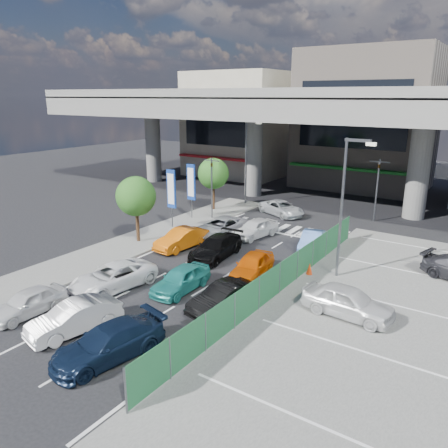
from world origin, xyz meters
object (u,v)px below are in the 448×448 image
Objects in this scene: street_lamp_left at (248,155)px; wagon_silver_front_left at (221,227)px; taxi_orange_left at (181,239)px; traffic_light_right at (378,175)px; taxi_teal_mid at (181,279)px; hatch_black_mid_right at (224,297)px; taxi_orange_right at (252,265)px; parked_sedan_white at (348,301)px; sedan_white_mid_left at (113,277)px; minivan_navy_back at (109,343)px; crossing_wagon_silver at (282,208)px; traffic_light_left at (212,173)px; van_white_back_left at (28,302)px; traffic_cone at (309,269)px; hatch_white_back_mid at (74,318)px; tree_far at (213,174)px; tree_near at (136,196)px; kei_truck_front_right at (312,241)px; signboard_far at (191,184)px; signboard_near at (171,191)px; street_lamp_right at (346,197)px; sedan_white_front_mid at (255,228)px; sedan_black_mid at (216,247)px.

street_lamp_left is 10.87m from wagon_silver_front_left.
wagon_silver_front_left is at bearing 85.20° from taxi_orange_left.
taxi_teal_mid is at bearing -103.83° from traffic_light_right.
taxi_orange_right is (-0.92, 4.33, 0.03)m from hatch_black_mid_right.
street_lamp_left is 22.87m from parked_sedan_white.
taxi_orange_left is (-1.04, 7.11, 0.02)m from sedan_white_mid_left.
minivan_navy_back reaches higher than crossing_wagon_silver.
traffic_light_left is at bearing 113.27° from sedan_white_mid_left.
traffic_light_left reaches higher than sedan_white_mid_left.
traffic_cone is at bearing 53.02° from van_white_back_left.
street_lamp_left is 1.68× the size of minivan_navy_back.
van_white_back_left is at bearing -164.51° from hatch_white_back_mid.
tree_far reaches higher than taxi_orange_left.
tree_near is 1.15× the size of taxi_orange_left.
wagon_silver_front_left is at bearing 100.89° from sedan_white_mid_left.
taxi_orange_left is 8.94m from kei_truck_front_right.
sedan_white_mid_left is (5.03, -13.36, -2.39)m from signboard_far.
signboard_near is at bearing -84.73° from tree_far.
parked_sedan_white is (15.32, -10.39, -3.13)m from traffic_light_left.
traffic_light_right is at bearing 15.79° from parked_sedan_white.
van_white_back_left is (3.27, -10.73, -2.75)m from tree_near.
tree_far is 22.41m from hatch_white_back_mid.
wagon_silver_front_left reaches higher than crossing_wagon_silver.
taxi_teal_mid is (-1.63, 6.52, -0.01)m from minivan_navy_back.
tree_near reaches higher than signboard_near.
signboard_near is at bearing 172.10° from street_lamp_right.
street_lamp_right is at bearing -24.16° from traffic_light_left.
traffic_light_right reaches higher than sedan_white_front_mid.
tree_far reaches higher than sedan_white_mid_left.
street_lamp_left is 26.84m from minivan_navy_back.
minivan_navy_back is 1.17× the size of taxi_orange_right.
van_white_back_left is at bearing -131.85° from taxi_orange_right.
signboard_near is 10.29m from crossing_wagon_silver.
tree_far reaches higher than traffic_cone.
van_white_back_left is 11.77m from sedan_black_mid.
minivan_navy_back is at bearing -110.38° from street_lamp_right.
street_lamp_left reaches higher than signboard_near.
signboard_near and signboard_far have the same top height.
signboard_near reaches higher than wagon_silver_front_left.
signboard_far reaches higher than wagon_silver_front_left.
street_lamp_right is 8.92m from sedan_black_mid.
traffic_light_right is at bearing 50.19° from tree_near.
van_white_back_left is 0.79× the size of minivan_navy_back.
tree_far reaches higher than hatch_black_mid_right.
sedan_white_front_mid is at bearing 42.22° from tree_near.
taxi_teal_mid reaches higher than kei_truck_front_right.
traffic_light_left is 1.11× the size of signboard_near.
street_lamp_left is (-13.50, 12.00, 0.00)m from street_lamp_right.
sedan_black_mid reaches higher than crossing_wagon_silver.
sedan_black_mid is (1.93, 7.00, 0.02)m from sedan_white_mid_left.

